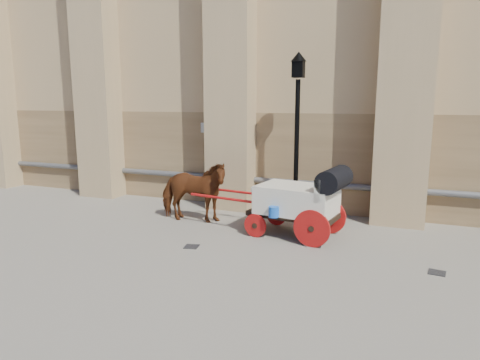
% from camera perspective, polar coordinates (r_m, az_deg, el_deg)
% --- Properties ---
extents(ground, '(90.00, 90.00, 0.00)m').
position_cam_1_polar(ground, '(10.19, -3.83, -8.79)').
color(ground, slate).
rests_on(ground, ground).
extents(horse, '(2.15, 1.14, 1.74)m').
position_cam_1_polar(horse, '(12.01, -6.30, -1.53)').
color(horse, brown).
rests_on(horse, ground).
extents(carriage, '(4.26, 1.72, 1.81)m').
position_cam_1_polar(carriage, '(10.70, 8.25, -2.48)').
color(carriage, black).
rests_on(carriage, ground).
extents(street_lamp, '(0.44, 0.44, 4.68)m').
position_cam_1_polar(street_lamp, '(12.12, 7.59, 6.34)').
color(street_lamp, black).
rests_on(street_lamp, ground).
extents(drain_grate_near, '(0.38, 0.38, 0.01)m').
position_cam_1_polar(drain_grate_near, '(10.18, -6.49, -8.81)').
color(drain_grate_near, black).
rests_on(drain_grate_near, ground).
extents(drain_grate_far, '(0.36, 0.36, 0.01)m').
position_cam_1_polar(drain_grate_far, '(9.52, 24.79, -11.15)').
color(drain_grate_far, black).
rests_on(drain_grate_far, ground).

